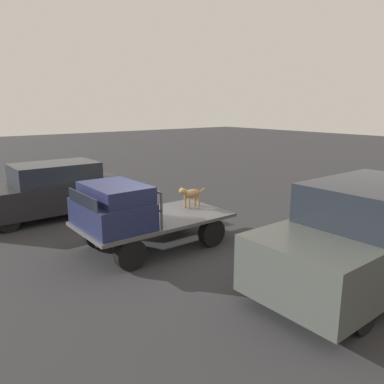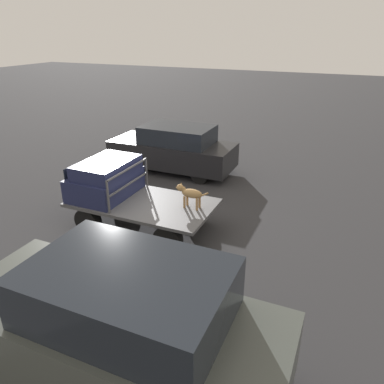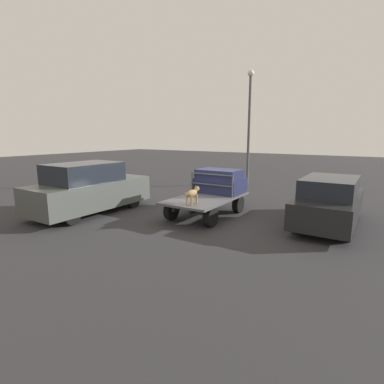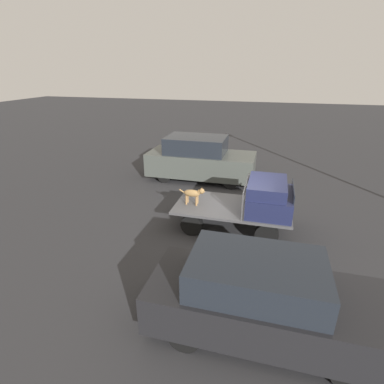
{
  "view_description": "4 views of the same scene",
  "coord_description": "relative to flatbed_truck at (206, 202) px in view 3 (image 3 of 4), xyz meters",
  "views": [
    {
      "loc": [
        4.69,
        7.48,
        3.4
      ],
      "look_at": [
        -1.31,
        -0.18,
        1.17
      ],
      "focal_mm": 35.0,
      "sensor_mm": 36.0,
      "label": 1
    },
    {
      "loc": [
        -4.67,
        7.48,
        4.85
      ],
      "look_at": [
        -1.31,
        -0.18,
        1.17
      ],
      "focal_mm": 35.0,
      "sensor_mm": 36.0,
      "label": 2
    },
    {
      "loc": [
        -9.73,
        -5.58,
        3.08
      ],
      "look_at": [
        -1.31,
        -0.18,
        1.17
      ],
      "focal_mm": 28.0,
      "sensor_mm": 36.0,
      "label": 3
    },
    {
      "loc": [
        1.01,
        -8.79,
        4.88
      ],
      "look_at": [
        -1.31,
        -0.18,
        1.17
      ],
      "focal_mm": 28.0,
      "sensor_mm": 36.0,
      "label": 4
    }
  ],
  "objects": [
    {
      "name": "ground_plane",
      "position": [
        0.0,
        0.0,
        -0.55
      ],
      "size": [
        80.0,
        80.0,
        0.0
      ],
      "primitive_type": "plane",
      "color": "#2D2D30"
    },
    {
      "name": "truck_cab",
      "position": [
        1.09,
        0.0,
        0.65
      ],
      "size": [
        1.34,
        1.85,
        0.96
      ],
      "color": "#1E2347",
      "rests_on": "flatbed_truck"
    },
    {
      "name": "parked_pickup_far",
      "position": [
        -2.11,
        4.17,
        0.43
      ],
      "size": [
        4.87,
        2.0,
        2.01
      ],
      "rotation": [
        0.0,
        0.0,
        -0.05
      ],
      "color": "black",
      "rests_on": "ground"
    },
    {
      "name": "flatbed_truck",
      "position": [
        0.0,
        0.0,
        0.0
      ],
      "size": [
        3.68,
        1.97,
        0.75
      ],
      "color": "black",
      "rests_on": "ground"
    },
    {
      "name": "parked_sedan",
      "position": [
        1.15,
        -4.16,
        0.29
      ],
      "size": [
        4.49,
        1.78,
        1.69
      ],
      "rotation": [
        0.0,
        0.0,
        0.04
      ],
      "color": "black",
      "rests_on": "ground"
    },
    {
      "name": "truck_headboard",
      "position": [
        0.38,
        0.0,
        0.76
      ],
      "size": [
        0.04,
        1.85,
        0.85
      ],
      "color": "#4C4C4F",
      "rests_on": "flatbed_truck"
    },
    {
      "name": "light_pole_near",
      "position": [
        7.61,
        1.46,
        3.54
      ],
      "size": [
        0.38,
        0.38,
        6.81
      ],
      "color": "#4C4C51",
      "rests_on": "ground"
    },
    {
      "name": "dog",
      "position": [
        -1.25,
        -0.18,
        0.57
      ],
      "size": [
        0.88,
        0.23,
        0.61
      ],
      "rotation": [
        0.0,
        0.0,
        -0.01
      ],
      "color": "#9E7547",
      "rests_on": "flatbed_truck"
    }
  ]
}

